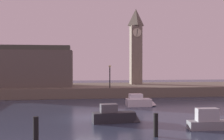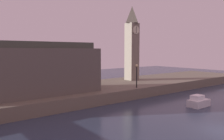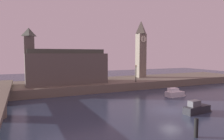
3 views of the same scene
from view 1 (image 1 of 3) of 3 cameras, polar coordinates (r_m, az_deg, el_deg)
The scene contains 10 objects.
ground_plane at distance 25.10m, azimuth -5.12°, elevation -10.21°, with size 120.00×120.00×0.00m, color #2D384C.
far_embankment at distance 44.80m, azimuth -6.12°, elevation -4.25°, with size 70.00×12.00×1.50m, color #6B6051.
clock_tower at distance 47.70m, azimuth 5.14°, elevation 5.34°, with size 2.14×2.19×13.41m.
parliament_hall at distance 44.25m, azimuth -18.45°, elevation 0.75°, with size 14.70×5.79×10.16m.
streetlamp at distance 39.77m, azimuth -0.47°, elevation -0.71°, with size 0.36×0.36×3.42m.
mooring_post_left at distance 17.85m, azimuth -16.05°, elevation -12.20°, with size 0.34×0.34×1.65m, color black.
mooring_post_right at distance 18.77m, azimuth 9.39°, elevation -11.57°, with size 0.32×0.32×1.62m, color black.
boat_ferry_white at distance 32.14m, azimuth 6.20°, elevation -6.71°, with size 3.60×1.57×1.46m.
boat_barge_dark at distance 23.06m, azimuth 1.03°, elevation -9.79°, with size 4.23×1.48×1.58m.
boat_cruiser_grey at distance 22.10m, azimuth 21.27°, elevation -10.39°, with size 4.23×1.15×1.73m.
Camera 1 is at (-0.95, -24.60, 4.91)m, focal length 42.56 mm.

